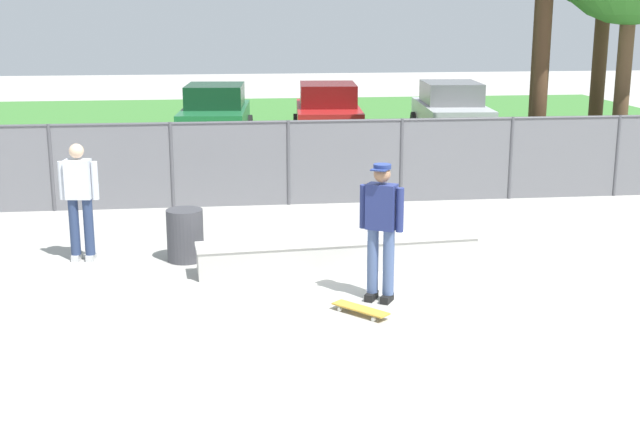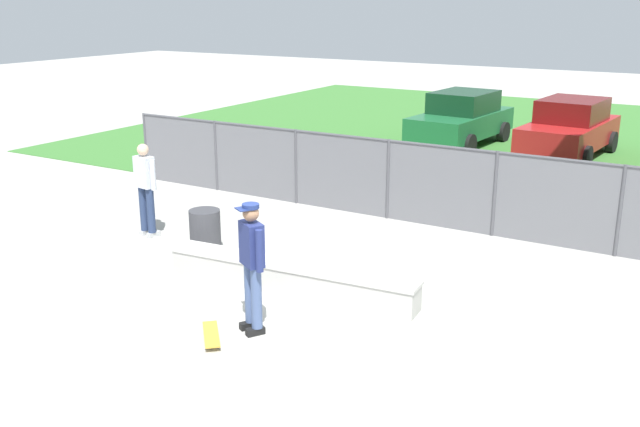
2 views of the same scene
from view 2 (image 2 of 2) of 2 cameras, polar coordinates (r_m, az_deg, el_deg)
name	(u,v)px [view 2 (image 2 of 2)]	position (r m, az deg, el deg)	size (l,w,h in m)	color
ground_plane	(301,321)	(10.39, -1.50, -8.54)	(80.00, 80.00, 0.00)	#ADAAA3
grass_strip	(558,142)	(24.35, 18.39, 5.42)	(27.80, 20.00, 0.02)	#3D7A33
concrete_ledge	(290,277)	(11.31, -2.42, -5.06)	(4.25, 0.83, 0.48)	#B7B5AD
skateboarder	(252,261)	(9.74, -5.42, -3.81)	(0.53, 0.41, 1.84)	black
skateboard	(211,334)	(9.95, -8.63, -9.47)	(0.69, 0.73, 0.09)	gold
chainlink_fence	(439,183)	(14.48, 9.46, 2.43)	(15.87, 0.07, 1.68)	#4C4C51
car_green	(461,118)	(22.98, 11.16, 7.43)	(2.29, 4.34, 1.66)	#1E6638
car_red	(570,128)	(22.08, 19.20, 6.44)	(2.29, 4.34, 1.66)	#B21E1E
bystander	(145,186)	(14.07, -13.69, 2.15)	(0.60, 0.31, 1.82)	beige
trash_bin	(205,232)	(13.09, -9.10, -1.43)	(0.56, 0.56, 0.80)	#3F3F44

